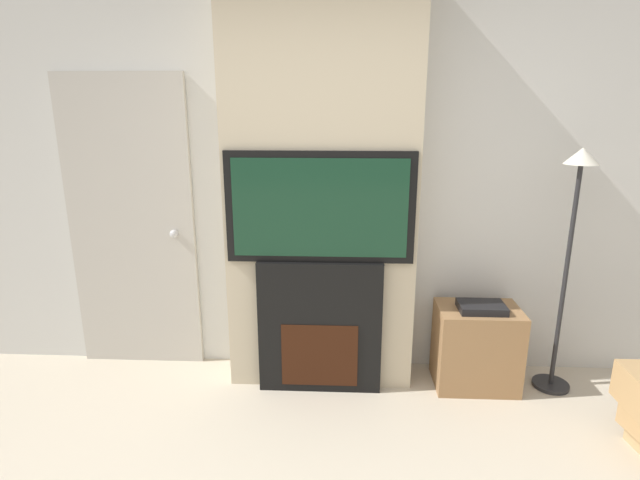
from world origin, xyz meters
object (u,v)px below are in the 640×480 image
object	(u,v)px
fireplace	(320,326)
floor_lamp	(572,231)
media_stand	(476,346)
television	(320,208)

from	to	relation	value
fireplace	floor_lamp	world-z (taller)	floor_lamp
fireplace	floor_lamp	distance (m)	1.73
floor_lamp	media_stand	bearing A→B (deg)	179.38
floor_lamp	television	bearing A→B (deg)	-177.21
floor_lamp	media_stand	distance (m)	0.97
television	media_stand	world-z (taller)	television
television	floor_lamp	distance (m)	1.60
fireplace	media_stand	bearing A→B (deg)	4.37
floor_lamp	media_stand	size ratio (longest dim) A/B	2.64
television	media_stand	distance (m)	1.44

